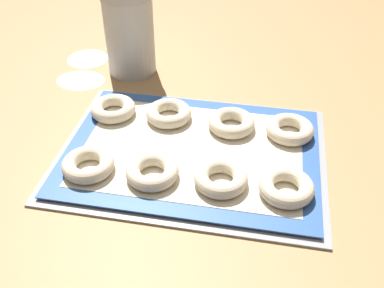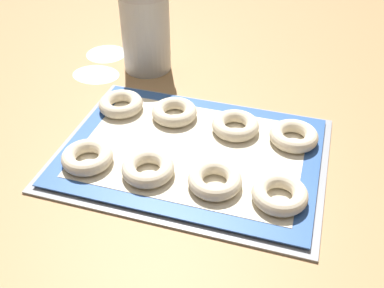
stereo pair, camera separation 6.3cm
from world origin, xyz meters
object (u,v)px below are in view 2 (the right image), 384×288
at_px(bagel_front_mid_right, 215,180).
at_px(bagel_back_mid_left, 174,112).
at_px(bagel_back_far_left, 121,104).
at_px(bagel_front_far_left, 87,157).
at_px(flour_canister, 146,29).
at_px(bagel_back_far_right, 294,136).
at_px(bagel_front_mid_left, 148,168).
at_px(bagel_front_far_right, 280,194).
at_px(bagel_back_mid_right, 235,125).
at_px(baking_tray, 192,153).

xyz_separation_m(bagel_front_mid_right, bagel_back_mid_left, (-0.11, 0.15, 0.00)).
bearing_deg(bagel_back_far_left, bagel_front_far_left, -85.83).
bearing_deg(flour_canister, bagel_back_far_right, -29.15).
bearing_deg(bagel_back_far_left, bagel_back_mid_left, 2.18).
distance_m(bagel_front_mid_right, bagel_back_mid_left, 0.19).
relative_size(bagel_back_mid_left, bagel_back_far_right, 1.00).
xyz_separation_m(bagel_front_mid_left, flour_canister, (-0.13, 0.33, 0.07)).
xyz_separation_m(bagel_front_far_left, flour_canister, (-0.03, 0.34, 0.07)).
bearing_deg(bagel_front_far_right, bagel_front_mid_right, 178.89).
xyz_separation_m(bagel_back_far_left, bagel_back_mid_left, (0.10, 0.00, 0.00)).
distance_m(bagel_front_far_right, bagel_back_mid_right, 0.17).
relative_size(baking_tray, bagel_front_mid_left, 5.36).
xyz_separation_m(bagel_front_mid_left, bagel_front_far_right, (0.20, 0.00, 0.00)).
distance_m(bagel_front_far_left, bagel_front_mid_right, 0.21).
relative_size(baking_tray, bagel_front_far_right, 5.36).
bearing_deg(bagel_front_mid_right, bagel_back_far_left, 145.73).
height_order(baking_tray, bagel_front_mid_left, bagel_front_mid_left).
bearing_deg(bagel_back_far_left, bagel_back_far_right, -0.95).
bearing_deg(bagel_back_mid_left, bagel_front_far_right, -36.07).
bearing_deg(bagel_front_mid_right, bagel_front_far_right, -1.11).
distance_m(bagel_front_mid_left, bagel_front_far_right, 0.20).
xyz_separation_m(bagel_front_far_left, bagel_back_far_right, (0.30, 0.15, 0.00)).
xyz_separation_m(bagel_front_far_right, bagel_back_far_right, (0.00, 0.14, 0.00)).
xyz_separation_m(bagel_front_far_left, bagel_back_far_left, (-0.01, 0.15, 0.00)).
distance_m(bagel_front_far_left, flour_canister, 0.34).
bearing_deg(bagel_front_mid_left, flour_canister, 111.41).
height_order(bagel_front_mid_right, bagel_back_far_right, same).
xyz_separation_m(baking_tray, bagel_back_mid_left, (-0.06, 0.08, 0.02)).
bearing_deg(flour_canister, bagel_front_far_right, -44.95).
xyz_separation_m(bagel_front_far_right, bagel_back_far_left, (-0.31, 0.15, 0.00)).
bearing_deg(bagel_front_far_left, bagel_back_far_left, 94.17).
relative_size(bagel_front_mid_left, bagel_back_far_right, 1.00).
bearing_deg(bagel_back_mid_right, bagel_front_far_left, -143.71).
height_order(bagel_front_far_right, bagel_back_far_left, same).
bearing_deg(baking_tray, flour_canister, 124.71).
bearing_deg(bagel_front_mid_right, bagel_front_mid_left, -177.61).
bearing_deg(bagel_back_far_right, bagel_front_mid_left, -144.17).
bearing_deg(bagel_front_far_left, bagel_front_mid_right, 2.00).
xyz_separation_m(baking_tray, bagel_front_far_left, (-0.15, -0.08, 0.02)).
relative_size(bagel_front_far_right, flour_canister, 0.46).
bearing_deg(bagel_back_far_left, bagel_front_mid_left, -53.48).
bearing_deg(flour_canister, baking_tray, -55.29).
bearing_deg(bagel_back_mid_left, bagel_front_mid_right, -52.98).
relative_size(baking_tray, bagel_back_far_left, 5.36).
bearing_deg(bagel_back_far_left, bagel_front_mid_right, -34.27).
bearing_deg(baking_tray, bagel_back_mid_right, 51.39).
bearing_deg(bagel_front_far_left, bagel_front_mid_left, 1.59).
relative_size(bagel_front_mid_left, bagel_back_mid_left, 1.00).
xyz_separation_m(bagel_back_mid_left, flour_canister, (-0.12, 0.18, 0.07)).
xyz_separation_m(bagel_front_mid_left, bagel_back_mid_right, (0.10, 0.15, 0.00)).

